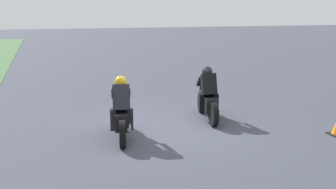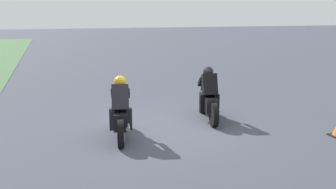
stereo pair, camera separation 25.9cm
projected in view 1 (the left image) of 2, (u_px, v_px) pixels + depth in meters
ground_plane at (166, 128)px, 10.16m from camera, size 120.00×120.00×0.00m
rider_lane_a at (208, 98)px, 10.89m from camera, size 2.03×0.61×1.51m
rider_lane_b at (122, 113)px, 9.28m from camera, size 2.03×0.62×1.51m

